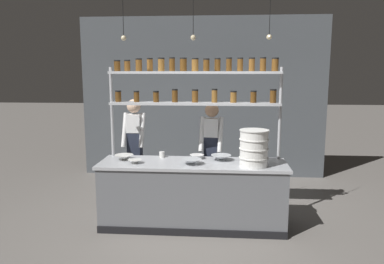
{
  "coord_description": "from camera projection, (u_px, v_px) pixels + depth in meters",
  "views": [
    {
      "loc": [
        0.39,
        -5.04,
        2.17
      ],
      "look_at": [
        -0.03,
        0.2,
        1.32
      ],
      "focal_mm": 35.0,
      "sensor_mm": 36.0,
      "label": 1
    }
  ],
  "objects": [
    {
      "name": "serving_cup_front",
      "position": [
        162.0,
        155.0,
        5.5
      ],
      "size": [
        0.08,
        0.08,
        0.08
      ],
      "color": "silver",
      "rests_on": "prep_counter"
    },
    {
      "name": "back_wall",
      "position": [
        203.0,
        98.0,
        7.7
      ],
      "size": [
        5.0,
        0.12,
        3.26
      ],
      "primitive_type": "cube",
      "color": "#4C5156",
      "rests_on": "ground_plane"
    },
    {
      "name": "prep_bowl_center_front",
      "position": [
        192.0,
        162.0,
        5.08
      ],
      "size": [
        0.28,
        0.28,
        0.08
      ],
      "color": "#B2B7BC",
      "rests_on": "prep_counter"
    },
    {
      "name": "prep_counter",
      "position": [
        193.0,
        194.0,
        5.27
      ],
      "size": [
        2.6,
        0.76,
        0.92
      ],
      "color": "slate",
      "rests_on": "ground_plane"
    },
    {
      "name": "prep_bowl_center_back",
      "position": [
        221.0,
        158.0,
        5.31
      ],
      "size": [
        0.29,
        0.29,
        0.08
      ],
      "color": "#B2B7BC",
      "rests_on": "prep_counter"
    },
    {
      "name": "prep_bowl_far_left",
      "position": [
        197.0,
        157.0,
        5.42
      ],
      "size": [
        0.21,
        0.21,
        0.06
      ],
      "color": "white",
      "rests_on": "prep_counter"
    },
    {
      "name": "ground_plane",
      "position": [
        193.0,
        225.0,
        5.34
      ],
      "size": [
        40.0,
        40.0,
        0.0
      ],
      "primitive_type": "plane",
      "color": "slate"
    },
    {
      "name": "chef_center",
      "position": [
        211.0,
        149.0,
        5.85
      ],
      "size": [
        0.39,
        0.31,
        1.69
      ],
      "rotation": [
        0.0,
        0.0,
        -0.13
      ],
      "color": "black",
      "rests_on": "ground_plane"
    },
    {
      "name": "chef_left",
      "position": [
        135.0,
        144.0,
        6.07
      ],
      "size": [
        0.37,
        0.31,
        1.73
      ],
      "rotation": [
        0.0,
        0.0,
        -0.05
      ],
      "color": "black",
      "rests_on": "ground_plane"
    },
    {
      "name": "spice_shelf_unit",
      "position": [
        195.0,
        89.0,
        5.36
      ],
      "size": [
        2.49,
        0.28,
        2.37
      ],
      "color": "#ADAFB5",
      "rests_on": "ground_plane"
    },
    {
      "name": "pendant_light_row",
      "position": [
        195.0,
        35.0,
        4.92
      ],
      "size": [
        1.99,
        0.07,
        0.63
      ],
      "color": "black"
    },
    {
      "name": "container_stack",
      "position": [
        254.0,
        148.0,
        4.95
      ],
      "size": [
        0.39,
        0.39,
        0.49
      ],
      "color": "white",
      "rests_on": "prep_counter"
    },
    {
      "name": "prep_bowl_near_right",
      "position": [
        124.0,
        157.0,
        5.34
      ],
      "size": [
        0.27,
        0.27,
        0.07
      ],
      "color": "silver",
      "rests_on": "prep_counter"
    },
    {
      "name": "prep_bowl_near_left",
      "position": [
        135.0,
        161.0,
        5.14
      ],
      "size": [
        0.19,
        0.19,
        0.05
      ],
      "color": "silver",
      "rests_on": "prep_counter"
    }
  ]
}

